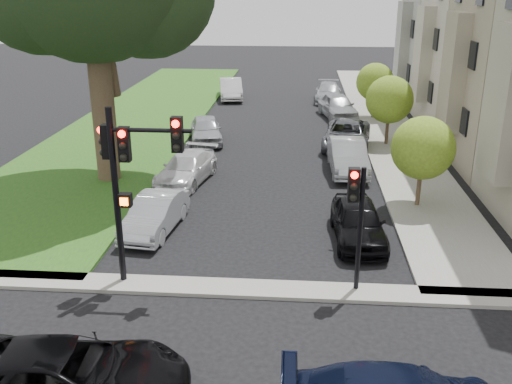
# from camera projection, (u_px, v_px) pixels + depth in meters

# --- Properties ---
(ground) EXTENTS (140.00, 140.00, 0.00)m
(ground) POSITION_uv_depth(u_px,v_px,m) (241.00, 329.00, 14.94)
(ground) COLOR black
(ground) RESTS_ON ground
(grass_strip) EXTENTS (8.00, 44.00, 0.12)m
(grass_strip) POSITION_uv_depth(u_px,v_px,m) (144.00, 117.00, 38.02)
(grass_strip) COLOR #204918
(grass_strip) RESTS_ON ground
(sidewalk_right) EXTENTS (3.50, 44.00, 0.12)m
(sidewalk_right) POSITION_uv_depth(u_px,v_px,m) (383.00, 121.00, 36.87)
(sidewalk_right) COLOR gray
(sidewalk_right) RESTS_ON ground
(sidewalk_cross) EXTENTS (60.00, 1.00, 0.12)m
(sidewalk_cross) POSITION_uv_depth(u_px,v_px,m) (248.00, 289.00, 16.79)
(sidewalk_cross) COLOR gray
(sidewalk_cross) RESTS_ON ground
(house_c) EXTENTS (7.70, 7.55, 15.97)m
(house_c) POSITION_uv_depth(u_px,v_px,m) (493.00, 11.00, 33.13)
(house_c) COLOR gray
(house_c) RESTS_ON ground
(house_d) EXTENTS (7.70, 7.55, 15.97)m
(house_d) POSITION_uv_depth(u_px,v_px,m) (460.00, 6.00, 40.14)
(house_d) COLOR gray
(house_d) RESTS_ON ground
(small_tree_a) EXTENTS (2.48, 2.48, 3.73)m
(small_tree_a) POSITION_uv_depth(u_px,v_px,m) (423.00, 148.00, 22.17)
(small_tree_a) COLOR #432F21
(small_tree_a) RESTS_ON ground
(small_tree_b) EXTENTS (2.57, 2.57, 3.86)m
(small_tree_b) POSITION_uv_depth(u_px,v_px,m) (389.00, 100.00, 30.79)
(small_tree_b) COLOR #432F21
(small_tree_b) RESTS_ON ground
(small_tree_c) EXTENTS (2.44, 2.44, 3.66)m
(small_tree_c) POSITION_uv_depth(u_px,v_px,m) (375.00, 82.00, 36.97)
(small_tree_c) COLOR #432F21
(small_tree_c) RESTS_ON ground
(traffic_signal_main) EXTENTS (2.62, 0.67, 5.37)m
(traffic_signal_main) POSITION_uv_depth(u_px,v_px,m) (129.00, 166.00, 15.99)
(traffic_signal_main) COLOR black
(traffic_signal_main) RESTS_ON ground
(traffic_signal_secondary) EXTENTS (0.49, 0.39, 3.83)m
(traffic_signal_secondary) POSITION_uv_depth(u_px,v_px,m) (357.00, 207.00, 15.84)
(traffic_signal_secondary) COLOR black
(traffic_signal_secondary) RESTS_ON ground
(car_cross_near) EXTENTS (5.41, 2.75, 1.46)m
(car_cross_near) POSITION_uv_depth(u_px,v_px,m) (65.00, 379.00, 11.96)
(car_cross_near) COLOR black
(car_cross_near) RESTS_ON ground
(car_parked_0) EXTENTS (1.89, 4.29, 1.44)m
(car_parked_0) POSITION_uv_depth(u_px,v_px,m) (358.00, 221.00, 19.84)
(car_parked_0) COLOR black
(car_parked_0) RESTS_ON ground
(car_parked_1) EXTENTS (1.81, 4.71, 1.53)m
(car_parked_1) POSITION_uv_depth(u_px,v_px,m) (348.00, 156.00, 27.09)
(car_parked_1) COLOR #999BA0
(car_parked_1) RESTS_ON ground
(car_parked_2) EXTENTS (3.07, 5.43, 1.43)m
(car_parked_2) POSITION_uv_depth(u_px,v_px,m) (347.00, 135.00, 31.06)
(car_parked_2) COLOR #3F4247
(car_parked_2) RESTS_ON ground
(car_parked_3) EXTENTS (2.82, 4.98, 1.60)m
(car_parked_3) POSITION_uv_depth(u_px,v_px,m) (338.00, 106.00, 37.84)
(car_parked_3) COLOR #999BA0
(car_parked_3) RESTS_ON ground
(car_parked_4) EXTENTS (2.11, 4.77, 1.36)m
(car_parked_4) POSITION_uv_depth(u_px,v_px,m) (328.00, 92.00, 43.21)
(car_parked_4) COLOR #999BA0
(car_parked_4) RESTS_ON ground
(car_parked_5) EXTENTS (1.85, 4.14, 1.32)m
(car_parked_5) POSITION_uv_depth(u_px,v_px,m) (155.00, 214.00, 20.61)
(car_parked_5) COLOR #999BA0
(car_parked_5) RESTS_ON ground
(car_parked_6) EXTENTS (2.61, 4.76, 1.31)m
(car_parked_6) POSITION_uv_depth(u_px,v_px,m) (186.00, 168.00, 25.70)
(car_parked_6) COLOR silver
(car_parked_6) RESTS_ON ground
(car_parked_7) EXTENTS (2.53, 4.49, 1.44)m
(car_parked_7) POSITION_uv_depth(u_px,v_px,m) (206.00, 129.00, 32.16)
(car_parked_7) COLOR #999BA0
(car_parked_7) RESTS_ON ground
(car_parked_9) EXTENTS (2.35, 4.89, 1.55)m
(car_parked_9) POSITION_uv_depth(u_px,v_px,m) (231.00, 89.00, 44.02)
(car_parked_9) COLOR silver
(car_parked_9) RESTS_ON ground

